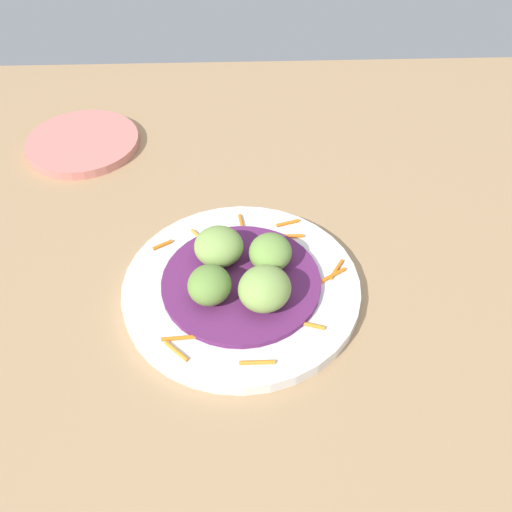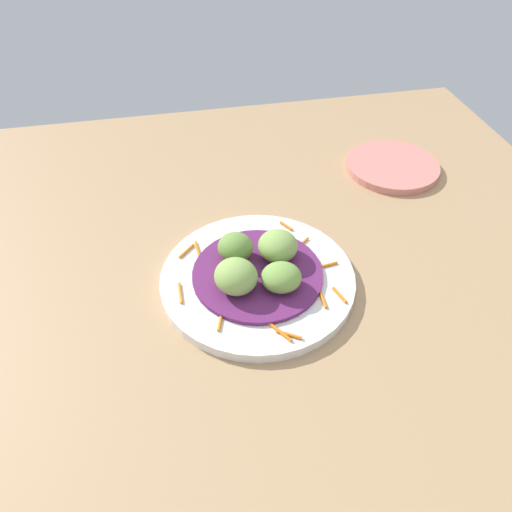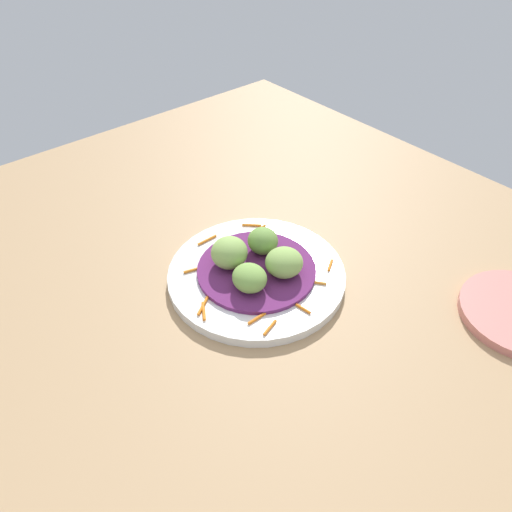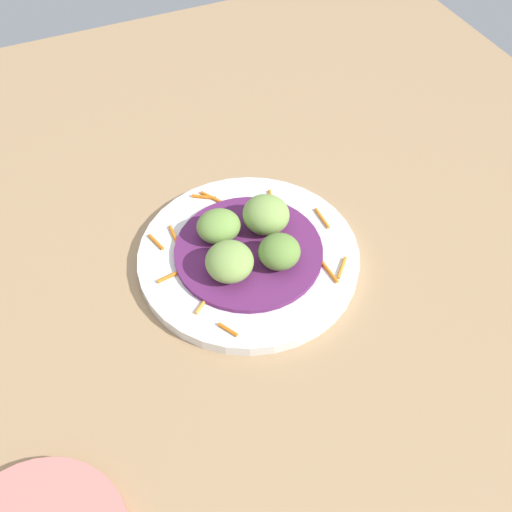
{
  "view_description": "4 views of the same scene",
  "coord_description": "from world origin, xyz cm",
  "px_view_note": "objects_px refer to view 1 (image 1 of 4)",
  "views": [
    {
      "loc": [
        -39.1,
        4.02,
        48.9
      ],
      "look_at": [
        3.32,
        2.51,
        5.91
      ],
      "focal_mm": 39.98,
      "sensor_mm": 36.0,
      "label": 1
    },
    {
      "loc": [
        -7.73,
        -40.31,
        49.07
      ],
      "look_at": [
        1.75,
        5.67,
        5.46
      ],
      "focal_mm": 34.55,
      "sensor_mm": 36.0,
      "label": 2
    },
    {
      "loc": [
        41.24,
        -29.61,
        51.31
      ],
      "look_at": [
        0.99,
        4.62,
        5.64
      ],
      "focal_mm": 34.52,
      "sensor_mm": 36.0,
      "label": 3
    },
    {
      "loc": [
        18.39,
        44.54,
        54.92
      ],
      "look_at": [
        1.49,
        5.91,
        4.68
      ],
      "focal_mm": 41.3,
      "sensor_mm": 36.0,
      "label": 4
    }
  ],
  "objects_px": {
    "guac_scoop_left": "(209,285)",
    "guac_scoop_right": "(270,252)",
    "guac_scoop_back": "(219,246)",
    "guac_scoop_center": "(265,289)",
    "side_plate_small": "(83,143)",
    "main_plate": "(241,288)"
  },
  "relations": [
    {
      "from": "guac_scoop_left",
      "to": "guac_scoop_right",
      "type": "height_order",
      "value": "guac_scoop_left"
    },
    {
      "from": "guac_scoop_back",
      "to": "guac_scoop_right",
      "type": "bearing_deg",
      "value": -99.05
    },
    {
      "from": "guac_scoop_left",
      "to": "guac_scoop_center",
      "type": "distance_m",
      "value": 0.06
    },
    {
      "from": "guac_scoop_center",
      "to": "guac_scoop_right",
      "type": "height_order",
      "value": "guac_scoop_center"
    },
    {
      "from": "guac_scoop_right",
      "to": "side_plate_small",
      "type": "relative_size",
      "value": 0.32
    },
    {
      "from": "main_plate",
      "to": "guac_scoop_back",
      "type": "xyz_separation_m",
      "value": [
        0.03,
        0.02,
        0.03
      ]
    },
    {
      "from": "guac_scoop_left",
      "to": "side_plate_small",
      "type": "height_order",
      "value": "guac_scoop_left"
    },
    {
      "from": "main_plate",
      "to": "guac_scoop_back",
      "type": "distance_m",
      "value": 0.05
    },
    {
      "from": "guac_scoop_center",
      "to": "guac_scoop_back",
      "type": "height_order",
      "value": "guac_scoop_center"
    },
    {
      "from": "guac_scoop_left",
      "to": "guac_scoop_center",
      "type": "height_order",
      "value": "guac_scoop_center"
    },
    {
      "from": "guac_scoop_right",
      "to": "guac_scoop_center",
      "type": "bearing_deg",
      "value": 170.95
    },
    {
      "from": "guac_scoop_center",
      "to": "side_plate_small",
      "type": "height_order",
      "value": "guac_scoop_center"
    },
    {
      "from": "guac_scoop_center",
      "to": "side_plate_small",
      "type": "relative_size",
      "value": 0.35
    },
    {
      "from": "guac_scoop_center",
      "to": "guac_scoop_back",
      "type": "bearing_deg",
      "value": 35.95
    },
    {
      "from": "guac_scoop_left",
      "to": "side_plate_small",
      "type": "relative_size",
      "value": 0.3
    },
    {
      "from": "guac_scoop_left",
      "to": "guac_scoop_back",
      "type": "xyz_separation_m",
      "value": [
        0.06,
        -0.01,
        0.0
      ]
    },
    {
      "from": "guac_scoop_right",
      "to": "guac_scoop_left",
      "type": "bearing_deg",
      "value": 125.95
    },
    {
      "from": "guac_scoop_back",
      "to": "guac_scoop_left",
      "type": "bearing_deg",
      "value": 170.95
    },
    {
      "from": "guac_scoop_back",
      "to": "side_plate_small",
      "type": "xyz_separation_m",
      "value": [
        0.25,
        0.2,
        -0.03
      ]
    },
    {
      "from": "guac_scoop_left",
      "to": "guac_scoop_back",
      "type": "distance_m",
      "value": 0.06
    },
    {
      "from": "main_plate",
      "to": "guac_scoop_right",
      "type": "height_order",
      "value": "guac_scoop_right"
    },
    {
      "from": "main_plate",
      "to": "guac_scoop_right",
      "type": "bearing_deg",
      "value": -54.05
    }
  ]
}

